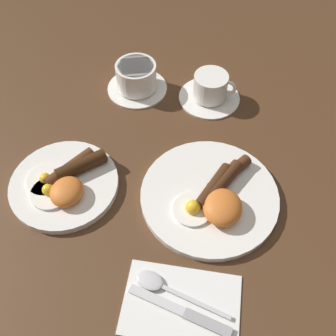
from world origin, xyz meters
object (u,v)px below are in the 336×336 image
object	(u,v)px
breakfast_plate_near	(212,196)
teacup_far	(136,78)
knife	(185,313)
breakfast_plate_far	(65,183)
teacup_near	(210,89)
spoon	(159,285)

from	to	relation	value
breakfast_plate_near	teacup_far	bearing A→B (deg)	42.44
breakfast_plate_near	knife	distance (m)	0.23
breakfast_plate_near	knife	xyz separation A→B (m)	(-0.23, -0.00, -0.01)
breakfast_plate_far	teacup_near	size ratio (longest dim) A/B	1.48
breakfast_plate_far	teacup_near	xyz separation A→B (m)	(0.33, -0.23, 0.01)
breakfast_plate_far	spoon	world-z (taller)	breakfast_plate_far
teacup_near	spoon	world-z (taller)	teacup_near
teacup_far	breakfast_plate_near	bearing A→B (deg)	-137.56
teacup_far	spoon	size ratio (longest dim) A/B	0.85
teacup_near	knife	distance (m)	0.52
spoon	breakfast_plate_near	bearing A→B (deg)	-94.79
teacup_far	spoon	xyz separation A→B (m)	(-0.47, -0.20, -0.02)
breakfast_plate_far	teacup_near	world-z (taller)	teacup_near
knife	breakfast_plate_near	bearing A→B (deg)	-80.55
breakfast_plate_far	knife	xyz separation A→B (m)	(-0.18, -0.30, -0.01)
teacup_far	breakfast_plate_far	bearing A→B (deg)	171.81
breakfast_plate_near	teacup_far	xyz separation A→B (m)	(0.27, 0.25, 0.02)
teacup_far	knife	size ratio (longest dim) A/B	0.81
breakfast_plate_far	teacup_far	world-z (taller)	teacup_far
breakfast_plate_far	knife	bearing A→B (deg)	-121.32
teacup_near	teacup_far	xyz separation A→B (m)	(-0.01, 0.18, 0.00)
breakfast_plate_far	knife	world-z (taller)	breakfast_plate_far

